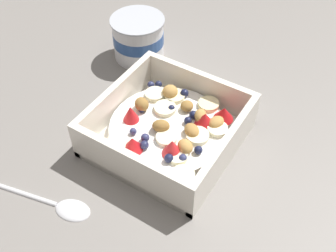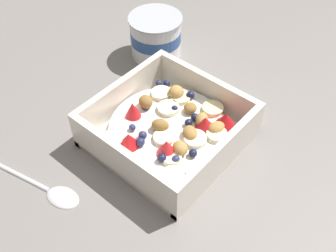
{
  "view_description": "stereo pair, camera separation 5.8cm",
  "coord_description": "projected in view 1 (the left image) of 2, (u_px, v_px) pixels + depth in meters",
  "views": [
    {
      "loc": [
        -0.32,
        -0.22,
        0.45
      ],
      "look_at": [
        0.01,
        -0.01,
        0.03
      ],
      "focal_mm": 42.89,
      "sensor_mm": 36.0,
      "label": 1
    },
    {
      "loc": [
        -0.29,
        -0.27,
        0.45
      ],
      "look_at": [
        0.01,
        -0.01,
        0.03
      ],
      "focal_mm": 42.89,
      "sensor_mm": 36.0,
      "label": 2
    }
  ],
  "objects": [
    {
      "name": "spoon",
      "position": [
        54.0,
        203.0,
        0.52
      ],
      "size": [
        0.06,
        0.17,
        0.01
      ],
      "color": "silver",
      "rests_on": "ground"
    },
    {
      "name": "fruit_bowl",
      "position": [
        169.0,
        130.0,
        0.58
      ],
      "size": [
        0.2,
        0.2,
        0.06
      ],
      "color": "white",
      "rests_on": "ground"
    },
    {
      "name": "yogurt_cup",
      "position": [
        138.0,
        38.0,
        0.71
      ],
      "size": [
        0.09,
        0.09,
        0.08
      ],
      "color": "white",
      "rests_on": "ground"
    },
    {
      "name": "ground_plane",
      "position": [
        157.0,
        141.0,
        0.6
      ],
      "size": [
        2.4,
        2.4,
        0.0
      ],
      "primitive_type": "plane",
      "color": "gray"
    }
  ]
}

